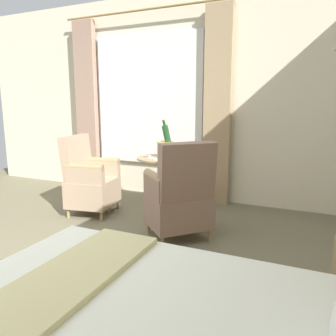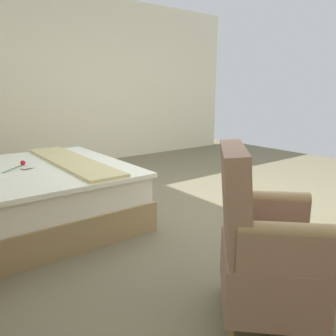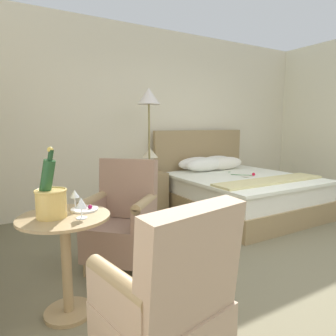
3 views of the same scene
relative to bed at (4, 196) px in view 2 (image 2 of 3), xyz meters
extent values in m
plane|color=#6D674D|center=(-0.68, -1.97, -0.34)|extent=(7.58, 7.58, 0.00)
cube|color=beige|center=(2.37, -1.97, 1.10)|extent=(0.12, 6.20, 2.87)
cube|color=#9C8157|center=(0.00, -0.10, -0.20)|extent=(1.75, 2.02, 0.28)
cube|color=white|center=(0.00, -0.10, 0.07)|extent=(1.70, 1.96, 0.24)
cube|color=white|center=(0.00, -0.16, 0.21)|extent=(1.79, 1.90, 0.04)
cube|color=#D4C889|center=(0.00, -0.66, 0.24)|extent=(1.75, 0.36, 0.03)
cylinder|color=#2D6628|center=(0.02, -0.11, 0.24)|extent=(0.24, 0.24, 0.01)
sphere|color=red|center=(0.14, -0.23, 0.26)|extent=(0.05, 0.05, 0.05)
cube|color=white|center=(-0.02, -0.22, 0.24)|extent=(0.11, 0.13, 0.00)
cylinder|color=#9C8157|center=(-2.22, -1.24, -0.27)|extent=(0.04, 0.04, 0.13)
cylinder|color=#9C8157|center=(-2.28, -0.58, -0.27)|extent=(0.04, 0.04, 0.13)
cylinder|color=#9C8157|center=(-1.92, -0.93, -0.27)|extent=(0.04, 0.04, 0.13)
cube|color=#957460|center=(-2.25, -0.91, -0.05)|extent=(0.78, 0.78, 0.32)
cube|color=#957460|center=(-2.11, -0.77, 0.39)|extent=(0.51, 0.51, 0.57)
cube|color=#957460|center=(-2.44, -0.76, 0.21)|extent=(0.39, 0.40, 0.21)
cylinder|color=#9C8157|center=(-2.44, -0.76, 0.31)|extent=(0.39, 0.40, 0.09)
cube|color=#957460|center=(-2.09, -1.10, 0.21)|extent=(0.39, 0.40, 0.21)
cylinder|color=#9C8157|center=(-2.09, -1.10, 0.31)|extent=(0.39, 0.40, 0.09)
camera|label=1|loc=(0.71, 0.31, 1.01)|focal=35.00mm
camera|label=2|loc=(-3.22, 0.54, 0.96)|focal=35.00mm
camera|label=3|loc=(-3.20, -3.40, 0.99)|focal=32.00mm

